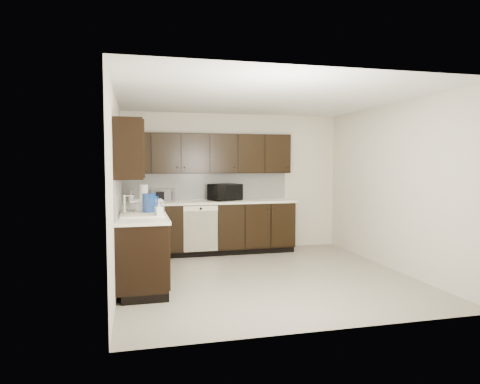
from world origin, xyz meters
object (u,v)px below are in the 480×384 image
microwave (225,192)px  toaster_oven (163,195)px  storage_bin (147,206)px  sink (142,219)px  blue_pitcher (149,204)px

microwave → toaster_oven: microwave is taller
toaster_oven → storage_bin: (-0.32, -1.53, -0.03)m
sink → storage_bin: 0.30m
toaster_oven → sink: bearing=-80.4°
sink → microwave: microwave is taller
sink → microwave: 2.28m
microwave → blue_pitcher: 2.16m
storage_bin → sink: bearing=-103.8°
sink → blue_pitcher: size_ratio=3.08×
sink → storage_bin: bearing=76.2°
storage_bin → blue_pitcher: size_ratio=1.51×
sink → microwave: (1.47, 1.73, 0.21)m
sink → microwave: bearing=49.7°
sink → blue_pitcher: bearing=35.0°
sink → toaster_oven: (0.39, 1.79, 0.17)m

